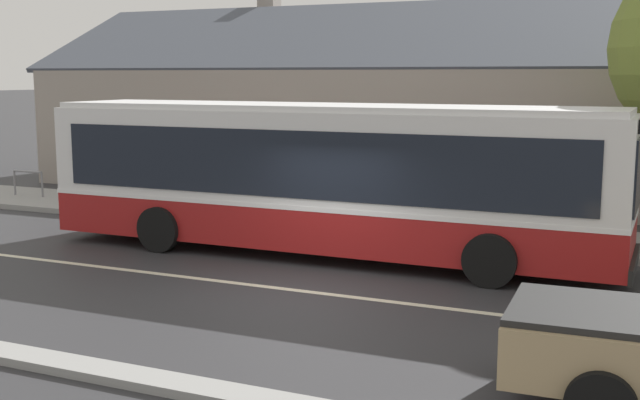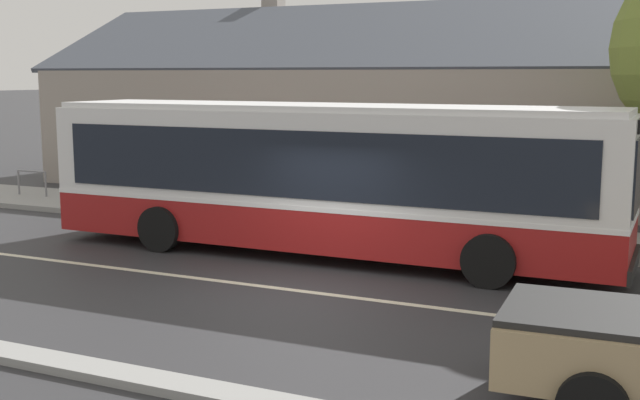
% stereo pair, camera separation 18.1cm
% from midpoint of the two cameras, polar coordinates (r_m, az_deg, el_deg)
% --- Properties ---
extents(ground_plane, '(300.00, 300.00, 0.00)m').
position_cam_midpoint_polar(ground_plane, '(14.46, -1.29, -6.46)').
color(ground_plane, '#2D2D30').
extents(sidewalk_far, '(60.00, 3.00, 0.15)m').
position_cam_midpoint_polar(sidewalk_far, '(19.87, 6.31, -2.05)').
color(sidewalk_far, gray).
rests_on(sidewalk_far, ground).
extents(curb_near, '(60.00, 0.50, 0.12)m').
position_cam_midpoint_polar(curb_near, '(10.59, -12.88, -12.18)').
color(curb_near, gray).
rests_on(curb_near, ground).
extents(lane_divider_stripe, '(60.00, 0.16, 0.01)m').
position_cam_midpoint_polar(lane_divider_stripe, '(14.46, -1.29, -6.45)').
color(lane_divider_stripe, beige).
rests_on(lane_divider_stripe, ground).
extents(community_building, '(27.23, 10.88, 7.39)m').
position_cam_midpoint_polar(community_building, '(28.36, 9.12, 5.33)').
color(community_building, gray).
rests_on(community_building, ground).
extents(transit_bus, '(12.45, 2.80, 3.22)m').
position_cam_midpoint_polar(transit_bus, '(17.02, 0.72, 1.80)').
color(transit_bus, maroon).
rests_on(transit_bus, ground).
extents(bench_by_building, '(1.73, 0.51, 0.94)m').
position_cam_midpoint_polar(bench_by_building, '(23.79, -13.19, 0.78)').
color(bench_by_building, brown).
rests_on(bench_by_building, sidewalk_far).
extents(bike_rack, '(1.16, 0.06, 0.78)m').
position_cam_midpoint_polar(bike_rack, '(26.18, -19.62, 1.47)').
color(bike_rack, slate).
rests_on(bike_rack, sidewalk_far).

